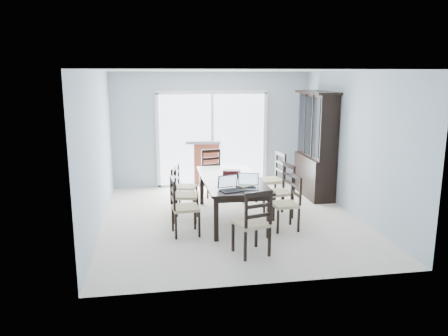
{
  "coord_description": "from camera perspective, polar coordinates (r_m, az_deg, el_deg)",
  "views": [
    {
      "loc": [
        -1.33,
        -7.34,
        2.55
      ],
      "look_at": [
        -0.13,
        0.0,
        0.94
      ],
      "focal_mm": 35.0,
      "sensor_mm": 36.0,
      "label": 1
    }
  ],
  "objects": [
    {
      "name": "floor",
      "position": [
        7.88,
        0.96,
        -6.65
      ],
      "size": [
        5.0,
        5.0,
        0.0
      ],
      "primitive_type": "plane",
      "color": "silver",
      "rests_on": "ground"
    },
    {
      "name": "chair_end_far",
      "position": [
        9.3,
        -1.53,
        0.06
      ],
      "size": [
        0.48,
        0.49,
        1.11
      ],
      "rotation": [
        0.0,
        0.0,
        3.29
      ],
      "color": "black",
      "rests_on": "floor"
    },
    {
      "name": "laptop_dark",
      "position": [
        6.83,
        1.01,
        -2.55
      ],
      "size": [
        0.4,
        0.33,
        0.24
      ],
      "rotation": [
        0.0,
        0.0,
        0.28
      ],
      "color": "black",
      "rests_on": "dining_table"
    },
    {
      "name": "chair_left_far",
      "position": [
        8.43,
        -5.54,
        -1.65
      ],
      "size": [
        0.48,
        0.47,
        1.01
      ],
      "rotation": [
        0.0,
        0.0,
        -1.84
      ],
      "color": "black",
      "rests_on": "floor"
    },
    {
      "name": "chair_right_mid",
      "position": [
        7.95,
        7.75,
        -2.18
      ],
      "size": [
        0.51,
        0.5,
        1.11
      ],
      "rotation": [
        0.0,
        0.0,
        1.78
      ],
      "color": "black",
      "rests_on": "floor"
    },
    {
      "name": "ceiling",
      "position": [
        7.46,
        1.03,
        12.61
      ],
      "size": [
        5.0,
        5.0,
        0.0
      ],
      "primitive_type": "plane",
      "rotation": [
        3.14,
        0.0,
        0.0
      ],
      "color": "white",
      "rests_on": "back_wall"
    },
    {
      "name": "chair_left_mid",
      "position": [
        7.68,
        -5.76,
        -2.61
      ],
      "size": [
        0.51,
        0.5,
        1.12
      ],
      "rotation": [
        0.0,
        0.0,
        -1.77
      ],
      "color": "black",
      "rests_on": "floor"
    },
    {
      "name": "dining_table",
      "position": [
        7.69,
        0.98,
        -1.9
      ],
      "size": [
        1.0,
        2.2,
        0.75
      ],
      "color": "black",
      "rests_on": "floor"
    },
    {
      "name": "chair_end_near",
      "position": [
        6.15,
        4.02,
        -6.28
      ],
      "size": [
        0.53,
        0.54,
        1.14
      ],
      "rotation": [
        0.0,
        0.0,
        0.27
      ],
      "color": "black",
      "rests_on": "floor"
    },
    {
      "name": "chair_right_far",
      "position": [
        8.67,
        6.66,
        -0.61
      ],
      "size": [
        0.52,
        0.5,
        1.2
      ],
      "rotation": [
        0.0,
        0.0,
        1.69
      ],
      "color": "black",
      "rests_on": "floor"
    },
    {
      "name": "china_hutch",
      "position": [
        9.34,
        11.93,
        2.86
      ],
      "size": [
        0.5,
        1.38,
        2.2
      ],
      "color": "black",
      "rests_on": "floor"
    },
    {
      "name": "game_box",
      "position": [
        7.95,
        1.0,
        -0.57
      ],
      "size": [
        0.34,
        0.22,
        0.08
      ],
      "primitive_type": "cube",
      "rotation": [
        0.0,
        0.0,
        -0.22
      ],
      "color": "#4D0F1C",
      "rests_on": "dining_table"
    },
    {
      "name": "back_wall",
      "position": [
        10.0,
        -1.56,
        5.05
      ],
      "size": [
        4.5,
        0.02,
        2.6
      ],
      "primitive_type": "cube",
      "color": "#A1B2C0",
      "rests_on": "floor"
    },
    {
      "name": "laptop_silver",
      "position": [
        6.98,
        3.11,
        -2.25
      ],
      "size": [
        0.39,
        0.32,
        0.23
      ],
      "rotation": [
        0.0,
        0.0,
        -0.29
      ],
      "color": "#BBBBBE",
      "rests_on": "dining_table"
    },
    {
      "name": "railing",
      "position": [
        12.08,
        -2.82,
        2.69
      ],
      "size": [
        4.5,
        0.06,
        1.1
      ],
      "primitive_type": "cube",
      "color": "#99999E",
      "rests_on": "balcony"
    },
    {
      "name": "chair_left_near",
      "position": [
        6.99,
        -5.84,
        -4.22
      ],
      "size": [
        0.46,
        0.45,
        1.09
      ],
      "rotation": [
        0.0,
        0.0,
        -1.48
      ],
      "color": "black",
      "rests_on": "floor"
    },
    {
      "name": "balcony",
      "position": [
        11.22,
        -2.21,
        -1.17
      ],
      "size": [
        4.5,
        2.0,
        0.1
      ],
      "primitive_type": "cube",
      "color": "gray",
      "rests_on": "ground"
    },
    {
      "name": "hot_tub",
      "position": [
        10.93,
        -5.76,
        1.47
      ],
      "size": [
        2.23,
        2.05,
        1.04
      ],
      "rotation": [
        0.0,
        0.0,
        -0.14
      ],
      "color": "brown",
      "rests_on": "balcony"
    },
    {
      "name": "wall_right",
      "position": [
        8.26,
        16.57,
        3.02
      ],
      "size": [
        0.02,
        5.0,
        2.6
      ],
      "primitive_type": "cube",
      "color": "#A1B2C0",
      "rests_on": "floor"
    },
    {
      "name": "sliding_door",
      "position": [
        10.01,
        -1.54,
        3.82
      ],
      "size": [
        2.52,
        0.05,
        2.18
      ],
      "color": "silver",
      "rests_on": "floor"
    },
    {
      "name": "cell_phone",
      "position": [
        6.73,
        2.96,
        -3.24
      ],
      "size": [
        0.13,
        0.07,
        0.01
      ],
      "primitive_type": "cube",
      "rotation": [
        0.0,
        0.0,
        -0.17
      ],
      "color": "black",
      "rests_on": "dining_table"
    },
    {
      "name": "chair_right_near",
      "position": [
        7.31,
        8.63,
        -3.71
      ],
      "size": [
        0.43,
        0.42,
        1.06
      ],
      "rotation": [
        0.0,
        0.0,
        1.64
      ],
      "color": "black",
      "rests_on": "floor"
    },
    {
      "name": "wall_left",
      "position": [
        7.5,
        -16.19,
        2.15
      ],
      "size": [
        0.02,
        5.0,
        2.6
      ],
      "primitive_type": "cube",
      "color": "#A1B2C0",
      "rests_on": "floor"
    },
    {
      "name": "book_stack",
      "position": [
        7.06,
        2.76,
        -2.38
      ],
      "size": [
        0.32,
        0.29,
        0.04
      ],
      "rotation": [
        0.0,
        0.0,
        0.39
      ],
      "color": "maroon",
      "rests_on": "dining_table"
    }
  ]
}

